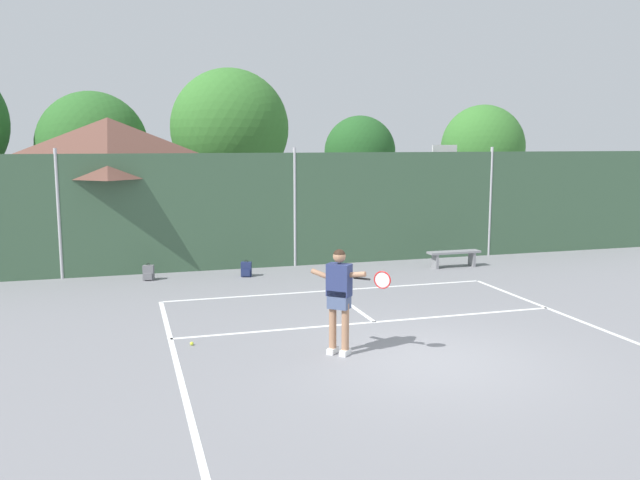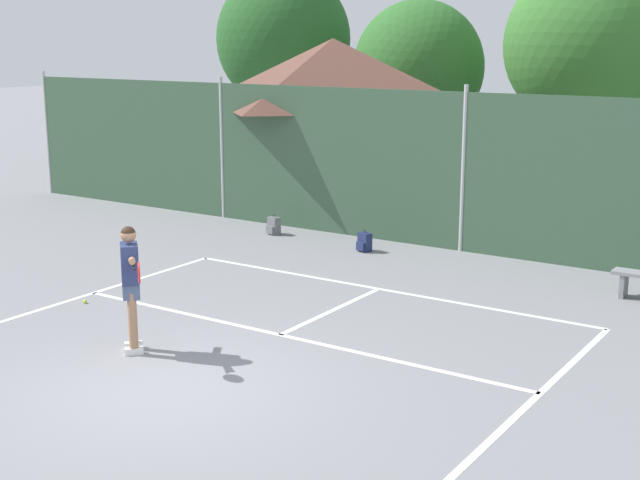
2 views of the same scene
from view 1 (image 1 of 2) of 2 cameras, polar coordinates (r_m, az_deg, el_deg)
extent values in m
plane|color=gray|center=(11.59, 9.21, -10.11)|extent=(120.00, 120.00, 0.00)
cube|color=white|center=(16.53, 0.89, -4.36)|extent=(8.20, 0.10, 0.01)
cube|color=white|center=(10.55, -11.75, -12.06)|extent=(0.10, 11.00, 0.01)
cube|color=white|center=(13.82, 24.86, -7.73)|extent=(0.10, 11.00, 0.01)
cube|color=white|center=(13.76, 4.70, -7.03)|extent=(8.20, 0.10, 0.01)
cube|color=white|center=(15.11, 2.65, -5.60)|extent=(0.10, 2.97, 0.01)
cube|color=#38563D|center=(19.58, -2.19, 2.60)|extent=(26.00, 0.05, 3.34)
cylinder|color=#B2B2B7|center=(19.04, -21.51, 2.07)|extent=(0.09, 0.09, 3.49)
cylinder|color=#B2B2B7|center=(19.58, -2.19, 2.82)|extent=(0.09, 0.09, 3.49)
cylinder|color=#B2B2B7|center=(22.10, 14.39, 3.21)|extent=(0.09, 0.09, 3.49)
cylinder|color=#284CB2|center=(23.17, 10.41, 3.01)|extent=(0.12, 0.12, 3.05)
cube|color=white|center=(22.99, 10.63, 7.27)|extent=(0.90, 0.06, 0.60)
torus|color=#D85919|center=(22.75, 10.93, 6.70)|extent=(0.48, 0.48, 0.02)
cube|color=silver|center=(22.06, -17.44, 1.97)|extent=(5.77, 5.12, 2.65)
pyramid|color=brown|center=(21.94, -17.69, 7.70)|extent=(6.23, 5.53, 1.76)
cylinder|color=brown|center=(28.36, -18.68, 2.24)|extent=(0.36, 0.36, 1.63)
ellipsoid|color=#2D6628|center=(28.22, -18.93, 7.61)|extent=(4.34, 3.91, 4.34)
cylinder|color=brown|center=(28.67, -7.60, 3.16)|extent=(0.36, 0.36, 2.12)
ellipsoid|color=#38752D|center=(28.56, -7.73, 9.49)|extent=(4.95, 4.46, 4.95)
cylinder|color=brown|center=(30.14, 3.41, 3.21)|extent=(0.36, 0.36, 1.84)
ellipsoid|color=#235623|center=(30.02, 3.45, 7.56)|extent=(3.21, 2.89, 3.21)
cylinder|color=brown|center=(32.78, 13.64, 3.26)|extent=(0.36, 0.36, 1.66)
ellipsoid|color=#38752D|center=(32.66, 13.80, 7.70)|extent=(4.02, 3.62, 4.02)
cube|color=silver|center=(11.78, 1.09, -9.44)|extent=(0.26, 0.27, 0.10)
cube|color=silver|center=(11.68, 2.17, -9.60)|extent=(0.26, 0.27, 0.10)
cylinder|color=#A37556|center=(11.64, 1.10, -7.29)|extent=(0.13, 0.13, 0.82)
cylinder|color=#A37556|center=(11.55, 2.18, -7.43)|extent=(0.13, 0.13, 0.82)
cube|color=#47567A|center=(11.48, 1.65, -5.10)|extent=(0.43, 0.42, 0.32)
cube|color=navy|center=(11.40, 1.66, -3.44)|extent=(0.46, 0.45, 0.56)
sphere|color=#A37556|center=(11.32, 1.66, -1.41)|extent=(0.22, 0.22, 0.22)
sphere|color=black|center=(11.32, 1.66, -1.31)|extent=(0.21, 0.21, 0.21)
cylinder|color=#A37556|center=(11.32, 2.63, -3.01)|extent=(0.47, 0.44, 0.17)
cylinder|color=#A37556|center=(11.51, 0.39, -3.07)|extent=(0.43, 0.41, 0.22)
cylinder|color=black|center=(11.28, 3.61, -3.32)|extent=(0.24, 0.23, 0.04)
torus|color=red|center=(11.20, 5.37, -3.43)|extent=(0.24, 0.22, 0.30)
cylinder|color=silver|center=(11.20, 5.37, -3.43)|extent=(0.19, 0.18, 0.26)
sphere|color=#CCE033|center=(12.43, -10.95, -8.72)|extent=(0.07, 0.07, 0.07)
cube|color=slate|center=(18.31, -14.50, -2.73)|extent=(0.31, 0.24, 0.40)
cube|color=slate|center=(18.21, -14.56, -3.05)|extent=(0.23, 0.11, 0.18)
torus|color=black|center=(18.27, -14.52, -2.06)|extent=(0.09, 0.04, 0.09)
cube|color=navy|center=(18.32, -6.34, -2.51)|extent=(0.32, 0.26, 0.40)
cube|color=navy|center=(18.22, -6.39, -2.83)|extent=(0.23, 0.13, 0.18)
torus|color=black|center=(18.28, -6.35, -1.83)|extent=(0.09, 0.04, 0.09)
cube|color=gray|center=(19.89, 11.42, -1.02)|extent=(1.60, 0.36, 0.06)
cube|color=gray|center=(19.65, 9.85, -1.76)|extent=(0.08, 0.32, 0.45)
cube|color=gray|center=(20.21, 12.90, -1.57)|extent=(0.08, 0.32, 0.45)
camera|label=2|loc=(12.59, 64.88, 7.18)|focal=49.48mm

